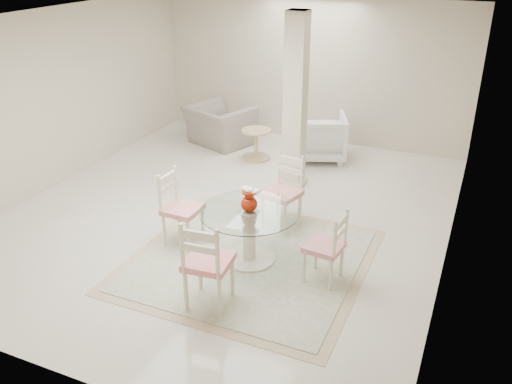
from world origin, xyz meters
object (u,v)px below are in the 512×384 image
at_px(red_vase, 249,200).
at_px(dining_chair_west, 177,203).
at_px(armchair_white, 320,137).
at_px(dining_chair_south, 205,258).
at_px(recliner_taupe, 220,125).
at_px(column, 295,103).
at_px(dining_table, 249,236).
at_px(dining_chair_east, 330,242).
at_px(side_table, 256,145).
at_px(dining_chair_north, 285,186).

height_order(red_vase, dining_chair_west, dining_chair_west).
bearing_deg(armchair_white, dining_chair_south, 70.82).
bearing_deg(recliner_taupe, dining_chair_south, 136.15).
height_order(column, dining_chair_west, column).
bearing_deg(recliner_taupe, armchair_white, -158.62).
bearing_deg(dining_table, recliner_taupe, 122.01).
bearing_deg(column, dining_chair_west, -107.44).
relative_size(column, recliner_taupe, 2.36).
height_order(red_vase, dining_chair_east, dining_chair_east).
relative_size(column, armchair_white, 3.01).
bearing_deg(red_vase, column, 97.13).
distance_m(dining_table, dining_chair_west, 1.05).
distance_m(column, dining_chair_south, 3.47).
bearing_deg(side_table, dining_chair_east, -54.28).
bearing_deg(side_table, recliner_taupe, 154.83).
distance_m(dining_table, dining_chair_south, 1.06).
height_order(red_vase, armchair_white, red_vase).
bearing_deg(dining_table, dining_chair_east, -2.81).
distance_m(dining_chair_east, dining_chair_west, 2.04).
bearing_deg(dining_chair_south, red_vase, -97.77).
bearing_deg(red_vase, dining_chair_west, 177.66).
bearing_deg(column, side_table, 141.41).
xyz_separation_m(recliner_taupe, armchair_white, (1.99, 0.03, 0.04)).
xyz_separation_m(dining_chair_east, dining_chair_south, (-1.05, -0.97, 0.09)).
bearing_deg(column, red_vase, -82.87).
height_order(red_vase, dining_chair_south, dining_chair_south).
bearing_deg(armchair_white, red_vase, 72.17).
xyz_separation_m(column, dining_chair_east, (1.31, -2.41, -0.83)).
xyz_separation_m(dining_chair_west, dining_chair_south, (0.98, -1.07, 0.04)).
distance_m(dining_chair_east, dining_chair_north, 1.44).
height_order(column, recliner_taupe, column).
height_order(dining_chair_south, side_table, dining_chair_south).
xyz_separation_m(red_vase, dining_chair_south, (-0.04, -1.03, -0.22)).
bearing_deg(side_table, dining_chair_west, -85.07).
distance_m(red_vase, dining_chair_south, 1.05).
xyz_separation_m(dining_table, side_table, (-1.29, 3.15, -0.10)).
xyz_separation_m(armchair_white, side_table, (-1.03, -0.48, -0.16)).
bearing_deg(dining_chair_north, side_table, 135.09).
bearing_deg(dining_chair_north, column, 117.57).
xyz_separation_m(dining_chair_east, dining_chair_north, (-0.95, 1.07, 0.07)).
height_order(column, dining_table, column).
height_order(dining_chair_east, dining_chair_north, dining_chair_north).
distance_m(dining_chair_west, side_table, 3.13).
distance_m(dining_chair_north, dining_chair_west, 1.45).
height_order(dining_table, dining_chair_west, dining_chair_west).
bearing_deg(dining_chair_north, dining_chair_west, -125.12).
relative_size(dining_chair_west, side_table, 2.00).
xyz_separation_m(red_vase, armchair_white, (-0.26, 3.63, -0.42)).
bearing_deg(side_table, dining_chair_north, -57.69).
bearing_deg(armchair_white, side_table, 3.17).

